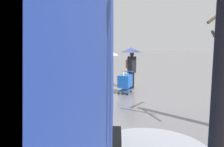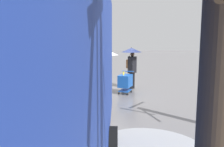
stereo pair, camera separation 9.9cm
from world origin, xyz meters
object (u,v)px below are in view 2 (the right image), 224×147
at_px(bare_tree_far, 214,116).
at_px(pedestrian_black_side, 132,58).
at_px(cargo_van_parked_right, 23,69).
at_px(pedestrian_pink_side, 105,63).
at_px(hand_dolly_boxes, 103,74).
at_px(shopping_cart_vendor, 125,82).

bearing_deg(bare_tree_far, pedestrian_black_side, -88.92).
bearing_deg(cargo_van_parked_right, pedestrian_pink_side, 166.66).
distance_m(hand_dolly_boxes, pedestrian_pink_side, 1.70).
relative_size(shopping_cart_vendor, pedestrian_pink_side, 0.49).
relative_size(pedestrian_pink_side, bare_tree_far, 0.54).
bearing_deg(bare_tree_far, shopping_cart_vendor, -86.86).
height_order(pedestrian_pink_side, bare_tree_far, bare_tree_far).
height_order(cargo_van_parked_right, pedestrian_black_side, cargo_van_parked_right).
distance_m(shopping_cart_vendor, hand_dolly_boxes, 1.13).
height_order(shopping_cart_vendor, pedestrian_black_side, pedestrian_black_side).
bearing_deg(pedestrian_black_side, bare_tree_far, 91.08).
bearing_deg(pedestrian_pink_side, hand_dolly_boxes, -81.96).
xyz_separation_m(hand_dolly_boxes, bare_tree_far, (-1.57, 9.65, 1.19)).
relative_size(hand_dolly_boxes, pedestrian_pink_side, 0.71).
distance_m(shopping_cart_vendor, bare_tree_far, 9.51).
bearing_deg(pedestrian_pink_side, shopping_cart_vendor, -123.92).
bearing_deg(pedestrian_pink_side, pedestrian_black_side, -116.18).
relative_size(shopping_cart_vendor, bare_tree_far, 0.26).
relative_size(cargo_van_parked_right, shopping_cart_vendor, 5.20).
xyz_separation_m(cargo_van_parked_right, pedestrian_black_side, (-5.08, -1.43, 0.39)).
distance_m(hand_dolly_boxes, bare_tree_far, 9.85).
bearing_deg(pedestrian_black_side, pedestrian_pink_side, 63.82).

